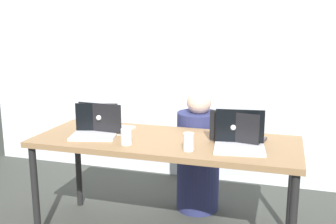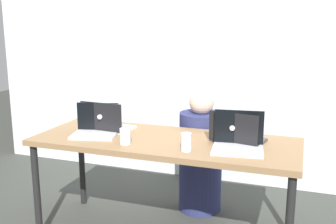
{
  "view_description": "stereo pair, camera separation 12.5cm",
  "coord_description": "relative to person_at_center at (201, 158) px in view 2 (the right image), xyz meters",
  "views": [
    {
      "loc": [
        0.78,
        -2.54,
        1.53
      ],
      "look_at": [
        0.0,
        0.07,
        0.94
      ],
      "focal_mm": 42.0,
      "sensor_mm": 36.0,
      "label": 1
    },
    {
      "loc": [
        0.9,
        -2.5,
        1.53
      ],
      "look_at": [
        0.0,
        0.07,
        0.94
      ],
      "focal_mm": 42.0,
      "sensor_mm": 36.0,
      "label": 2
    }
  ],
  "objects": [
    {
      "name": "water_glass_right",
      "position": [
        0.1,
        -0.75,
        0.35
      ],
      "size": [
        0.07,
        0.07,
        0.12
      ],
      "color": "silver",
      "rests_on": "desk"
    },
    {
      "name": "laptop_front_right",
      "position": [
        0.4,
        -0.61,
        0.35
      ],
      "size": [
        0.35,
        0.3,
        0.24
      ],
      "rotation": [
        0.0,
        0.0,
        0.13
      ],
      "color": "silver",
      "rests_on": "desk"
    },
    {
      "name": "desk",
      "position": [
        -0.12,
        -0.54,
        0.24
      ],
      "size": [
        1.85,
        0.71,
        0.76
      ],
      "color": "olive",
      "rests_on": "ground"
    },
    {
      "name": "water_glass_left",
      "position": [
        -0.33,
        -0.74,
        0.35
      ],
      "size": [
        0.07,
        0.07,
        0.11
      ],
      "color": "silver",
      "rests_on": "desk"
    },
    {
      "name": "laptop_back_right",
      "position": [
        0.37,
        -0.46,
        0.35
      ],
      "size": [
        0.38,
        0.29,
        0.22
      ],
      "rotation": [
        0.0,
        0.0,
        2.94
      ],
      "color": "#36333A",
      "rests_on": "desk"
    },
    {
      "name": "person_at_center",
      "position": [
        0.0,
        0.0,
        0.0
      ],
      "size": [
        0.42,
        0.42,
        1.03
      ],
      "rotation": [
        0.0,
        0.0,
        3.34
      ],
      "color": "navy",
      "rests_on": "ground"
    },
    {
      "name": "laptop_front_left",
      "position": [
        -0.64,
        -0.6,
        0.35
      ],
      "size": [
        0.36,
        0.3,
        0.22
      ],
      "rotation": [
        0.0,
        0.0,
        0.24
      ],
      "color": "silver",
      "rests_on": "desk"
    },
    {
      "name": "back_wall",
      "position": [
        -0.12,
        0.74,
        0.88
      ],
      "size": [
        4.82,
        0.1,
        2.68
      ],
      "primitive_type": "cube",
      "color": "silver",
      "rests_on": "ground"
    },
    {
      "name": "laptop_back_left",
      "position": [
        -0.62,
        -0.47,
        0.35
      ],
      "size": [
        0.37,
        0.28,
        0.23
      ],
      "rotation": [
        0.0,
        0.0,
        3.06
      ],
      "color": "silver",
      "rests_on": "desk"
    }
  ]
}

